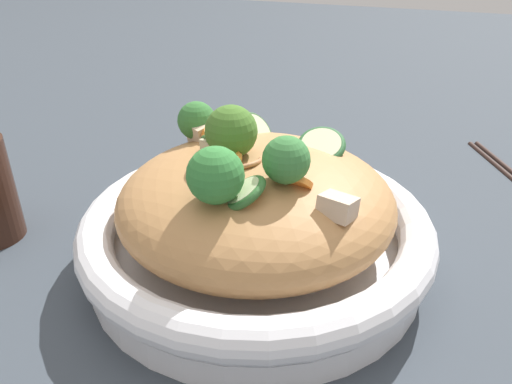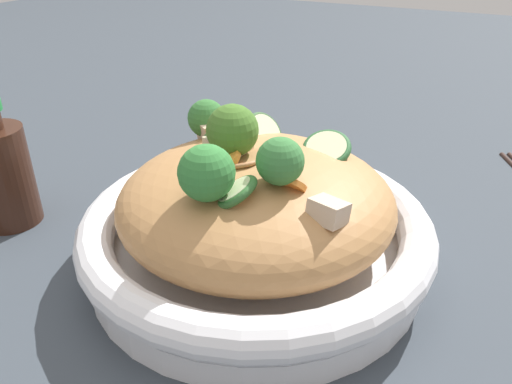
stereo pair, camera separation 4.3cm
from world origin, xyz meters
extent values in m
plane|color=#373E46|center=(0.00, 0.00, 0.00)|extent=(3.00, 3.00, 0.00)
cylinder|color=white|center=(0.00, 0.00, 0.01)|extent=(0.29, 0.29, 0.02)
torus|color=white|center=(0.00, 0.00, 0.04)|extent=(0.31, 0.31, 0.03)
ellipsoid|color=#B27D4A|center=(0.00, 0.00, 0.06)|extent=(0.24, 0.24, 0.08)
torus|color=#BA7943|center=(0.04, -0.02, 0.08)|extent=(0.07, 0.07, 0.01)
torus|color=#B97548|center=(-0.01, 0.01, 0.10)|extent=(0.06, 0.06, 0.02)
cone|color=#99C375|center=(0.05, 0.08, 0.09)|extent=(0.02, 0.02, 0.02)
sphere|color=#346F32|center=(0.05, 0.08, 0.11)|extent=(0.05, 0.05, 0.04)
cone|color=#A1BD71|center=(0.00, 0.02, 0.10)|extent=(0.03, 0.03, 0.01)
sphere|color=#447029|center=(0.00, 0.02, 0.12)|extent=(0.06, 0.06, 0.04)
cone|color=#9CB671|center=(-0.07, 0.01, 0.10)|extent=(0.03, 0.03, 0.02)
sphere|color=#357E39|center=(-0.07, 0.01, 0.12)|extent=(0.06, 0.06, 0.04)
cone|color=#A3B672|center=(-0.03, -0.03, 0.10)|extent=(0.02, 0.02, 0.02)
sphere|color=#3A7B3C|center=(-0.03, -0.03, 0.12)|extent=(0.04, 0.04, 0.04)
cylinder|color=orange|center=(-0.02, 0.02, 0.11)|extent=(0.04, 0.04, 0.02)
cylinder|color=orange|center=(-0.03, -0.04, 0.10)|extent=(0.02, 0.02, 0.02)
cylinder|color=orange|center=(0.06, 0.07, 0.09)|extent=(0.02, 0.02, 0.02)
cylinder|color=orange|center=(0.04, 0.05, 0.10)|extent=(0.03, 0.03, 0.02)
cylinder|color=beige|center=(0.05, -0.04, 0.10)|extent=(0.04, 0.04, 0.02)
torus|color=#2C6133|center=(0.05, -0.04, 0.10)|extent=(0.04, 0.04, 0.02)
cylinder|color=beige|center=(0.07, 0.03, 0.10)|extent=(0.04, 0.03, 0.03)
torus|color=#345D30|center=(0.07, 0.03, 0.10)|extent=(0.05, 0.04, 0.03)
cylinder|color=beige|center=(-0.05, -0.01, 0.10)|extent=(0.04, 0.03, 0.02)
torus|color=#31682F|center=(-0.05, -0.01, 0.10)|extent=(0.04, 0.04, 0.03)
cylinder|color=beige|center=(0.01, 0.04, 0.11)|extent=(0.03, 0.03, 0.03)
torus|color=#39652C|center=(0.01, 0.04, 0.11)|extent=(0.03, 0.04, 0.03)
cube|color=#CFB28E|center=(0.05, 0.07, 0.10)|extent=(0.05, 0.04, 0.03)
cube|color=#C8BA8F|center=(0.00, 0.03, 0.11)|extent=(0.04, 0.04, 0.02)
cube|color=#CFB68C|center=(0.01, 0.02, 0.11)|extent=(0.03, 0.03, 0.03)
cube|color=#CFB294|center=(-0.04, -0.08, 0.10)|extent=(0.03, 0.03, 0.02)
camera|label=1|loc=(-0.35, -0.13, 0.28)|focal=35.37mm
camera|label=2|loc=(-0.34, -0.16, 0.28)|focal=35.37mm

